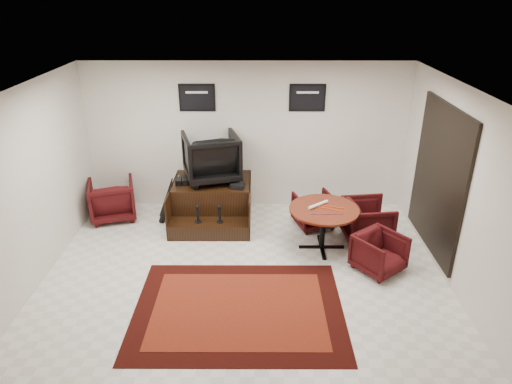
# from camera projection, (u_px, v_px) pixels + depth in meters

# --- Properties ---
(ground) EXTENTS (6.00, 6.00, 0.00)m
(ground) POSITION_uv_depth(u_px,v_px,m) (244.00, 276.00, 6.88)
(ground) COLOR silver
(ground) RESTS_ON ground
(room_shell) EXTENTS (6.02, 5.02, 2.81)m
(room_shell) POSITION_uv_depth(u_px,v_px,m) (273.00, 163.00, 6.25)
(room_shell) COLOR silver
(room_shell) RESTS_ON ground
(area_rug) EXTENTS (2.82, 2.11, 0.01)m
(area_rug) POSITION_uv_depth(u_px,v_px,m) (239.00, 309.00, 6.18)
(area_rug) COLOR black
(area_rug) RESTS_ON ground
(shine_podium) EXTENTS (1.43, 1.47, 0.73)m
(shine_podium) POSITION_uv_depth(u_px,v_px,m) (212.00, 202.00, 8.45)
(shine_podium) COLOR black
(shine_podium) RESTS_ON ground
(shine_chair) EXTENTS (1.15, 1.10, 0.97)m
(shine_chair) POSITION_uv_depth(u_px,v_px,m) (211.00, 155.00, 8.22)
(shine_chair) COLOR black
(shine_chair) RESTS_ON shine_podium
(shoes_pair) EXTENTS (0.24, 0.29, 0.10)m
(shoes_pair) POSITION_uv_depth(u_px,v_px,m) (182.00, 181.00, 8.24)
(shoes_pair) COLOR black
(shoes_pair) RESTS_ON shine_podium
(polish_kit) EXTENTS (0.27, 0.22, 0.08)m
(polish_kit) POSITION_uv_depth(u_px,v_px,m) (238.00, 186.00, 8.04)
(polish_kit) COLOR black
(polish_kit) RESTS_ON shine_podium
(umbrella_black) EXTENTS (0.31, 0.12, 0.84)m
(umbrella_black) POSITION_uv_depth(u_px,v_px,m) (167.00, 202.00, 8.26)
(umbrella_black) COLOR black
(umbrella_black) RESTS_ON ground
(umbrella_hooked) EXTENTS (0.30, 0.11, 0.82)m
(umbrella_hooked) POSITION_uv_depth(u_px,v_px,m) (167.00, 197.00, 8.49)
(umbrella_hooked) COLOR black
(umbrella_hooked) RESTS_ON ground
(armchair_side) EXTENTS (0.97, 0.94, 0.81)m
(armchair_side) POSITION_uv_depth(u_px,v_px,m) (112.00, 198.00, 8.47)
(armchair_side) COLOR black
(armchair_side) RESTS_ON ground
(meeting_table) EXTENTS (1.13, 1.13, 0.74)m
(meeting_table) POSITION_uv_depth(u_px,v_px,m) (324.00, 213.00, 7.36)
(meeting_table) COLOR #431509
(meeting_table) RESTS_ON ground
(table_chair_back) EXTENTS (0.80, 0.77, 0.67)m
(table_chair_back) POSITION_uv_depth(u_px,v_px,m) (314.00, 209.00, 8.21)
(table_chair_back) COLOR black
(table_chair_back) RESTS_ON ground
(table_chair_window) EXTENTS (0.79, 0.83, 0.77)m
(table_chair_window) POSITION_uv_depth(u_px,v_px,m) (368.00, 219.00, 7.75)
(table_chair_window) COLOR black
(table_chair_window) RESTS_ON ground
(table_chair_corner) EXTENTS (0.88, 0.87, 0.67)m
(table_chair_corner) POSITION_uv_depth(u_px,v_px,m) (379.00, 251.00, 6.90)
(table_chair_corner) COLOR black
(table_chair_corner) RESTS_ON ground
(paper_roll) EXTENTS (0.36, 0.30, 0.05)m
(paper_roll) POSITION_uv_depth(u_px,v_px,m) (318.00, 205.00, 7.39)
(paper_roll) COLOR silver
(paper_roll) RESTS_ON meeting_table
(table_clutter) EXTENTS (0.57, 0.35, 0.01)m
(table_clutter) POSITION_uv_depth(u_px,v_px,m) (330.00, 210.00, 7.27)
(table_clutter) COLOR red
(table_clutter) RESTS_ON meeting_table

